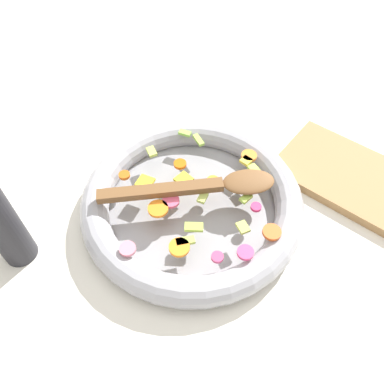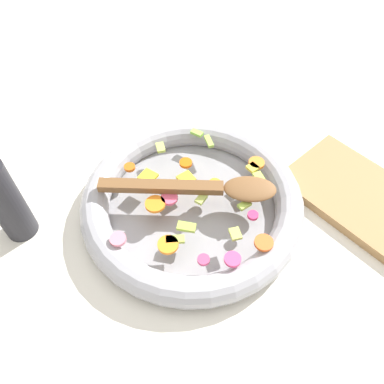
{
  "view_description": "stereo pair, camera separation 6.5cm",
  "coord_description": "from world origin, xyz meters",
  "px_view_note": "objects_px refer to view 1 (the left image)",
  "views": [
    {
      "loc": [
        0.25,
        -0.31,
        0.56
      ],
      "look_at": [
        0.0,
        0.0,
        0.05
      ],
      "focal_mm": 35.0,
      "sensor_mm": 36.0,
      "label": 1
    },
    {
      "loc": [
        0.3,
        -0.27,
        0.56
      ],
      "look_at": [
        0.0,
        0.0,
        0.05
      ],
      "focal_mm": 35.0,
      "sensor_mm": 36.0,
      "label": 2
    }
  ],
  "objects_px": {
    "wooden_spoon": "(207,186)",
    "pepper_mill": "(2,225)",
    "skillet": "(192,202)",
    "cutting_board": "(357,180)"
  },
  "relations": [
    {
      "from": "wooden_spoon",
      "to": "pepper_mill",
      "type": "height_order",
      "value": "pepper_mill"
    },
    {
      "from": "skillet",
      "to": "pepper_mill",
      "type": "distance_m",
      "value": 0.31
    },
    {
      "from": "wooden_spoon",
      "to": "pepper_mill",
      "type": "xyz_separation_m",
      "value": [
        -0.18,
        -0.27,
        0.02
      ]
    },
    {
      "from": "cutting_board",
      "to": "skillet",
      "type": "bearing_deg",
      "value": -130.27
    },
    {
      "from": "cutting_board",
      "to": "pepper_mill",
      "type": "bearing_deg",
      "value": -126.93
    },
    {
      "from": "wooden_spoon",
      "to": "cutting_board",
      "type": "relative_size",
      "value": 0.82
    },
    {
      "from": "wooden_spoon",
      "to": "pepper_mill",
      "type": "distance_m",
      "value": 0.33
    },
    {
      "from": "pepper_mill",
      "to": "wooden_spoon",
      "type": "bearing_deg",
      "value": 55.85
    },
    {
      "from": "skillet",
      "to": "pepper_mill",
      "type": "bearing_deg",
      "value": -123.34
    },
    {
      "from": "skillet",
      "to": "cutting_board",
      "type": "relative_size",
      "value": 1.32
    }
  ]
}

